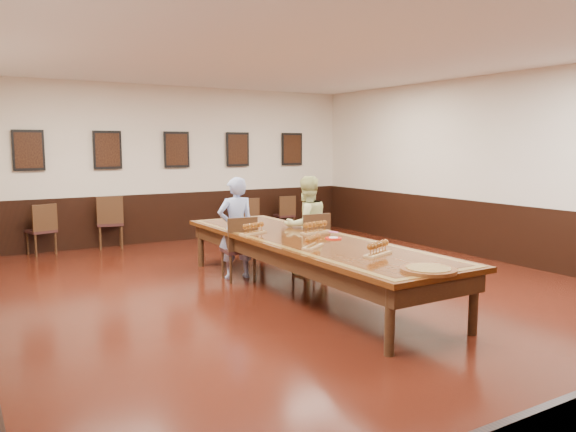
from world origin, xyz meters
TOP-DOWN VIEW (x-y plane):
  - floor at (0.00, 0.00)m, footprint 8.00×10.00m
  - ceiling at (0.00, 0.00)m, footprint 8.00×10.00m
  - wall_back at (0.00, 5.01)m, footprint 8.00×0.02m
  - wall_right at (4.01, 0.00)m, footprint 0.02×10.00m
  - chair_man at (-0.46, 1.17)m, footprint 0.50×0.54m
  - chair_woman at (0.60, 0.85)m, footprint 0.49×0.53m
  - spare_chair_a at (-2.69, 4.79)m, footprint 0.55×0.58m
  - spare_chair_b at (-1.44, 4.81)m, footprint 0.57×0.60m
  - spare_chair_c at (1.40, 4.50)m, footprint 0.45×0.49m
  - spare_chair_d at (2.44, 4.69)m, footprint 0.45×0.48m
  - person_man at (-0.44, 1.27)m, footprint 0.60×0.43m
  - person_woman at (0.61, 0.95)m, footprint 0.79×0.63m
  - pink_phone at (0.60, 0.23)m, footprint 0.12×0.15m
  - wainscoting at (0.00, 0.00)m, footprint 8.00×10.00m
  - conference_table at (0.00, 0.00)m, footprint 1.40×5.00m
  - posters at (0.00, 4.94)m, footprint 6.14×0.04m
  - flight_a at (-0.45, 0.71)m, footprint 0.45×0.27m
  - flight_b at (0.34, 0.31)m, footprint 0.48×0.22m
  - flight_c at (-0.31, -0.60)m, footprint 0.41×0.34m
  - flight_d at (0.05, -1.39)m, footprint 0.46×0.28m
  - red_plate_grp at (0.26, -0.24)m, footprint 0.22×0.22m
  - carved_platter at (-0.07, -2.29)m, footprint 0.56×0.56m

SIDE VIEW (x-z plane):
  - floor at x=0.00m, z-range -0.02..0.00m
  - spare_chair_d at x=2.44m, z-range 0.00..0.85m
  - spare_chair_c at x=1.40m, z-range 0.00..0.87m
  - spare_chair_a at x=-2.69m, z-range 0.00..0.94m
  - chair_man at x=-0.46m, z-range 0.00..0.96m
  - chair_woman at x=0.60m, z-range 0.00..0.98m
  - wainscoting at x=0.00m, z-range 0.00..1.00m
  - spare_chair_b at x=-1.44m, z-range 0.00..1.03m
  - conference_table at x=0.00m, z-range 0.23..0.99m
  - pink_phone at x=0.60m, z-range 0.75..0.76m
  - red_plate_grp at x=0.26m, z-range 0.75..0.78m
  - person_woman at x=0.61m, z-range 0.00..1.53m
  - person_man at x=-0.44m, z-range 0.00..1.53m
  - carved_platter at x=-0.07m, z-range 0.75..0.79m
  - flight_c at x=-0.31m, z-range 0.74..0.90m
  - flight_a at x=-0.45m, z-range 0.74..0.91m
  - flight_d at x=0.05m, z-range 0.74..0.91m
  - flight_b at x=0.34m, z-range 0.74..0.92m
  - wall_back at x=0.00m, z-range 0.00..3.20m
  - wall_right at x=4.01m, z-range 0.00..3.20m
  - posters at x=0.00m, z-range 1.53..2.27m
  - ceiling at x=0.00m, z-range 3.20..3.22m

